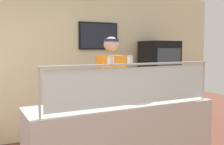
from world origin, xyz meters
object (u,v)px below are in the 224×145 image
at_px(pizza_tray, 133,100).
at_px(worker_figure, 112,90).
at_px(parmesan_shaker, 111,60).
at_px(pepper_flake_shaker, 130,60).
at_px(drink_fridge, 159,85).
at_px(pizza_server, 131,98).

distance_m(pizza_tray, worker_figure, 0.54).
bearing_deg(worker_figure, parmesan_shaker, -117.72).
xyz_separation_m(pizza_tray, pepper_flake_shaker, (-0.25, -0.33, 0.51)).
xyz_separation_m(pizza_tray, parmesan_shaker, (-0.48, -0.33, 0.51)).
xyz_separation_m(parmesan_shaker, pepper_flake_shaker, (0.23, 0.00, 0.00)).
bearing_deg(pizza_tray, drink_fridge, 44.19).
relative_size(pizza_server, drink_fridge, 0.16).
height_order(pizza_tray, drink_fridge, drink_fridge).
relative_size(pizza_tray, pizza_server, 1.79).
relative_size(parmesan_shaker, worker_figure, 0.05).
distance_m(pizza_server, parmesan_shaker, 0.72).
height_order(pizza_tray, pizza_server, pizza_server).
distance_m(pepper_flake_shaker, drink_fridge, 2.61).
height_order(pizza_server, worker_figure, worker_figure).
distance_m(pizza_tray, parmesan_shaker, 0.77).
xyz_separation_m(pizza_tray, drink_fridge, (1.53, 1.48, -0.10)).
distance_m(pizza_tray, drink_fridge, 2.13).
height_order(pizza_tray, pepper_flake_shaker, pepper_flake_shaker).
bearing_deg(pizza_tray, pizza_server, -155.86).
distance_m(pizza_server, pepper_flake_shaker, 0.61).
xyz_separation_m(worker_figure, drink_fridge, (1.55, 0.95, -0.13)).
height_order(pizza_tray, worker_figure, worker_figure).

